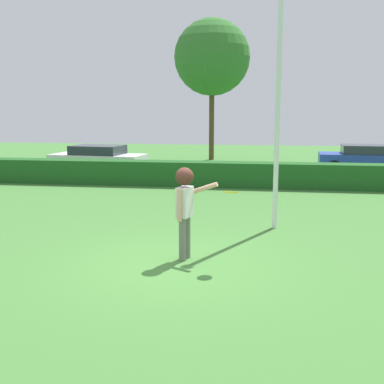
{
  "coord_description": "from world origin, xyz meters",
  "views": [
    {
      "loc": [
        1.51,
        -8.57,
        2.89
      ],
      "look_at": [
        0.1,
        1.3,
        1.15
      ],
      "focal_mm": 44.97,
      "sensor_mm": 36.0,
      "label": 1
    }
  ],
  "objects_px": {
    "parked_car_white": "(98,158)",
    "parked_car_blue": "(367,157)",
    "person": "(185,201)",
    "lamppost": "(278,88)",
    "frisbee": "(231,192)",
    "birch_tree": "(212,58)"
  },
  "relations": [
    {
      "from": "frisbee",
      "to": "birch_tree",
      "type": "xyz_separation_m",
      "value": [
        -2.25,
        18.59,
        4.26
      ]
    },
    {
      "from": "frisbee",
      "to": "birch_tree",
      "type": "relative_size",
      "value": 0.03
    },
    {
      "from": "person",
      "to": "birch_tree",
      "type": "distance_m",
      "value": 18.93
    },
    {
      "from": "person",
      "to": "parked_car_white",
      "type": "relative_size",
      "value": 0.41
    },
    {
      "from": "frisbee",
      "to": "parked_car_blue",
      "type": "xyz_separation_m",
      "value": [
        5.31,
        14.1,
        -0.69
      ]
    },
    {
      "from": "frisbee",
      "to": "person",
      "type": "bearing_deg",
      "value": 164.46
    },
    {
      "from": "parked_car_white",
      "to": "birch_tree",
      "type": "xyz_separation_m",
      "value": [
        4.48,
        6.43,
        4.96
      ]
    },
    {
      "from": "parked_car_white",
      "to": "parked_car_blue",
      "type": "distance_m",
      "value": 12.2
    },
    {
      "from": "frisbee",
      "to": "lamppost",
      "type": "relative_size",
      "value": 0.04
    },
    {
      "from": "lamppost",
      "to": "person",
      "type": "bearing_deg",
      "value": -122.81
    },
    {
      "from": "person",
      "to": "parked_car_blue",
      "type": "bearing_deg",
      "value": 65.92
    },
    {
      "from": "person",
      "to": "birch_tree",
      "type": "bearing_deg",
      "value": 94.27
    },
    {
      "from": "birch_tree",
      "to": "lamppost",
      "type": "bearing_deg",
      "value": -78.57
    },
    {
      "from": "parked_car_white",
      "to": "parked_car_blue",
      "type": "height_order",
      "value": "same"
    },
    {
      "from": "person",
      "to": "parked_car_blue",
      "type": "distance_m",
      "value": 15.19
    },
    {
      "from": "frisbee",
      "to": "parked_car_blue",
      "type": "height_order",
      "value": "frisbee"
    },
    {
      "from": "birch_tree",
      "to": "frisbee",
      "type": "bearing_deg",
      "value": -83.09
    },
    {
      "from": "lamppost",
      "to": "birch_tree",
      "type": "height_order",
      "value": "birch_tree"
    },
    {
      "from": "person",
      "to": "parked_car_white",
      "type": "xyz_separation_m",
      "value": [
        -5.85,
        11.91,
        -0.46
      ]
    },
    {
      "from": "lamppost",
      "to": "parked_car_blue",
      "type": "distance_m",
      "value": 12.24
    },
    {
      "from": "person",
      "to": "parked_car_blue",
      "type": "relative_size",
      "value": 0.42
    },
    {
      "from": "person",
      "to": "lamppost",
      "type": "relative_size",
      "value": 0.3
    }
  ]
}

